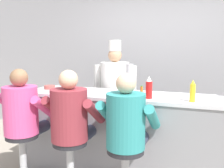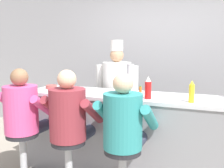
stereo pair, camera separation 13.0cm
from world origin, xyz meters
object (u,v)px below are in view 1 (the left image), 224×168
(hot_sauce_bottle_orange, at_px, (142,93))
(cook_in_whites_near, at_px, (115,91))
(diner_seated_maroon, at_px, (71,119))
(breakfast_plate, at_px, (69,93))
(ketchup_bottle_red, at_px, (149,88))
(diner_seated_teal, at_px, (127,125))
(cereal_bowl, at_px, (50,87))
(mustard_bottle_yellow, at_px, (193,92))
(cup_stack_steel, at_px, (130,78))
(coffee_mug_white, at_px, (65,87))
(diner_seated_pink, at_px, (23,114))

(hot_sauce_bottle_orange, bearing_deg, cook_in_whites_near, 124.72)
(diner_seated_maroon, bearing_deg, breakfast_plate, 120.42)
(ketchup_bottle_red, distance_m, diner_seated_teal, 0.56)
(cereal_bowl, height_order, diner_seated_teal, diner_seated_teal)
(mustard_bottle_yellow, relative_size, hot_sauce_bottle_orange, 1.51)
(hot_sauce_bottle_orange, relative_size, cook_in_whites_near, 0.09)
(mustard_bottle_yellow, bearing_deg, breakfast_plate, -179.04)
(mustard_bottle_yellow, bearing_deg, diner_seated_teal, -144.53)
(cup_stack_steel, height_order, diner_seated_teal, cup_stack_steel)
(hot_sauce_bottle_orange, relative_size, coffee_mug_white, 1.25)
(cereal_bowl, xyz_separation_m, diner_seated_teal, (1.30, -0.64, -0.22))
(cup_stack_steel, relative_size, diner_seated_maroon, 0.26)
(diner_seated_pink, height_order, cook_in_whites_near, cook_in_whites_near)
(ketchup_bottle_red, xyz_separation_m, diner_seated_teal, (-0.12, -0.45, -0.31))
(cereal_bowl, height_order, coffee_mug_white, coffee_mug_white)
(cook_in_whites_near, bearing_deg, hot_sauce_bottle_orange, -55.28)
(breakfast_plate, bearing_deg, diner_seated_pink, -134.42)
(diner_seated_pink, xyz_separation_m, diner_seated_maroon, (0.62, 0.00, 0.00))
(diner_seated_maroon, bearing_deg, diner_seated_pink, -179.97)
(cook_in_whites_near, bearing_deg, breakfast_plate, -108.77)
(cup_stack_steel, height_order, cook_in_whites_near, cook_in_whites_near)
(coffee_mug_white, height_order, cook_in_whites_near, cook_in_whites_near)
(diner_seated_maroon, bearing_deg, coffee_mug_white, 124.94)
(cup_stack_steel, xyz_separation_m, diner_seated_pink, (-1.03, -0.82, -0.37))
(coffee_mug_white, distance_m, cook_in_whites_near, 0.84)
(coffee_mug_white, bearing_deg, ketchup_bottle_red, -5.48)
(coffee_mug_white, bearing_deg, hot_sauce_bottle_orange, -10.46)
(diner_seated_maroon, height_order, cook_in_whites_near, cook_in_whites_near)
(diner_seated_pink, xyz_separation_m, cook_in_whites_near, (0.68, 1.26, 0.10))
(ketchup_bottle_red, distance_m, cook_in_whites_near, 1.08)
(ketchup_bottle_red, height_order, diner_seated_maroon, diner_seated_maroon)
(diner_seated_maroon, xyz_separation_m, cook_in_whites_near, (0.06, 1.26, 0.10))
(cereal_bowl, distance_m, cup_stack_steel, 1.11)
(mustard_bottle_yellow, distance_m, cook_in_whites_near, 1.44)
(diner_seated_pink, bearing_deg, coffee_mug_white, 67.27)
(ketchup_bottle_red, bearing_deg, cook_in_whites_near, 130.25)
(cup_stack_steel, distance_m, diner_seated_maroon, 0.99)
(cup_stack_steel, relative_size, cook_in_whites_near, 0.21)
(diner_seated_pink, distance_m, diner_seated_teal, 1.24)
(cereal_bowl, distance_m, coffee_mug_white, 0.30)
(cereal_bowl, bearing_deg, hot_sauce_bottle_orange, -11.88)
(diner_seated_teal, bearing_deg, diner_seated_pink, 179.98)
(mustard_bottle_yellow, relative_size, diner_seated_maroon, 0.17)
(diner_seated_teal, bearing_deg, diner_seated_maroon, 179.94)
(cup_stack_steel, bearing_deg, breakfast_plate, -146.56)
(diner_seated_maroon, distance_m, diner_seated_teal, 0.62)
(hot_sauce_bottle_orange, height_order, cook_in_whites_near, cook_in_whites_near)
(mustard_bottle_yellow, bearing_deg, cereal_bowl, 173.25)
(cup_stack_steel, bearing_deg, coffee_mug_white, -161.61)
(hot_sauce_bottle_orange, bearing_deg, diner_seated_teal, -99.60)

